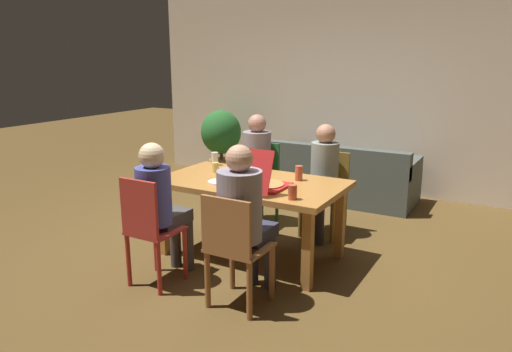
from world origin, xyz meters
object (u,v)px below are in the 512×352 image
object	(u,v)px
chair_1	(326,191)
person_3	(255,162)
chair_0	(234,248)
pizza_box_0	(263,183)
person_2	(160,201)
drinking_glass_2	(215,159)
chair_2	(148,227)
chair_3	(261,178)
plate_1	(220,182)
drinking_glass_0	(216,167)
drinking_glass_3	(293,192)
couch	(338,178)
potted_plant	(221,138)
dining_table	(251,190)
plate_0	(241,169)
person_1	(322,172)
drinking_glass_1	(299,173)
person_0	(244,211)

from	to	relation	value
chair_1	person_3	bearing A→B (deg)	-168.60
chair_0	pizza_box_0	xyz separation A→B (m)	(-0.16, 0.74, 0.31)
pizza_box_0	person_2	bearing A→B (deg)	-135.34
chair_1	pizza_box_0	size ratio (longest dim) A/B	1.73
drinking_glass_2	person_2	bearing A→B (deg)	-77.91
chair_2	chair_1	bearing A→B (deg)	67.37
chair_3	plate_1	xyz separation A→B (m)	(0.19, -1.11, 0.24)
drinking_glass_0	drinking_glass_3	world-z (taller)	drinking_glass_3
pizza_box_0	drinking_glass_3	bearing A→B (deg)	-24.60
chair_3	drinking_glass_2	size ratio (longest dim) A/B	6.53
couch	pizza_box_0	bearing A→B (deg)	-86.19
chair_2	drinking_glass_2	bearing A→B (deg)	100.71
chair_1	potted_plant	size ratio (longest dim) A/B	0.81
chair_0	couch	bearing A→B (deg)	95.91
dining_table	plate_0	world-z (taller)	plate_0
person_1	person_2	distance (m)	1.80
dining_table	chair_3	size ratio (longest dim) A/B	1.88
drinking_glass_1	pizza_box_0	bearing A→B (deg)	-110.93
dining_table	drinking_glass_0	distance (m)	0.50
dining_table	chair_0	bearing A→B (deg)	-66.98
drinking_glass_2	drinking_glass_0	bearing A→B (deg)	-54.54
drinking_glass_3	drinking_glass_2	bearing A→B (deg)	149.79
dining_table	drinking_glass_1	world-z (taller)	drinking_glass_1
drinking_glass_0	drinking_glass_1	bearing A→B (deg)	7.83
person_1	drinking_glass_2	xyz separation A→B (m)	(-1.05, -0.43, 0.11)
chair_1	chair_2	world-z (taller)	chair_2
chair_3	person_3	distance (m)	0.26
drinking_glass_3	dining_table	bearing A→B (deg)	149.24
chair_2	couch	world-z (taller)	chair_2
drinking_glass_1	drinking_glass_3	bearing A→B (deg)	-70.17
person_0	drinking_glass_1	world-z (taller)	person_0
person_1	couch	bearing A→B (deg)	103.02
chair_2	chair_3	distance (m)	1.89
chair_2	couch	size ratio (longest dim) A/B	0.47
drinking_glass_3	chair_3	bearing A→B (deg)	128.01
person_1	person_3	distance (m)	0.80
person_2	plate_0	world-z (taller)	person_2
chair_3	plate_0	distance (m)	0.67
pizza_box_0	person_1	bearing A→B (deg)	80.57
chair_1	person_1	bearing A→B (deg)	-90.00
chair_0	chair_3	bearing A→B (deg)	113.30
drinking_glass_1	drinking_glass_2	size ratio (longest dim) A/B	1.00
drinking_glass_1	couch	size ratio (longest dim) A/B	0.07
drinking_glass_0	dining_table	bearing A→B (deg)	-13.15
drinking_glass_0	drinking_glass_3	xyz separation A→B (m)	(1.07, -0.46, 0.01)
chair_3	drinking_glass_3	bearing A→B (deg)	-51.99
person_2	potted_plant	bearing A→B (deg)	115.06
drinking_glass_0	drinking_glass_2	size ratio (longest dim) A/B	0.72
person_2	drinking_glass_3	distance (m)	1.10
drinking_glass_3	couch	world-z (taller)	drinking_glass_3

